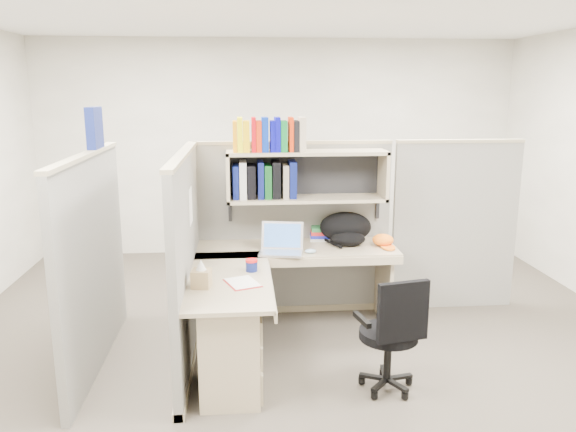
{
  "coord_description": "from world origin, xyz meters",
  "views": [
    {
      "loc": [
        -0.47,
        -4.15,
        2.08
      ],
      "look_at": [
        -0.1,
        0.25,
        1.08
      ],
      "focal_mm": 35.0,
      "sensor_mm": 36.0,
      "label": 1
    }
  ],
  "objects": [
    {
      "name": "room_shell",
      "position": [
        0.0,
        0.0,
        1.62
      ],
      "size": [
        6.0,
        6.0,
        6.0
      ],
      "color": "#AEAA9D",
      "rests_on": "ground"
    },
    {
      "name": "ground",
      "position": [
        0.0,
        0.0,
        0.0
      ],
      "size": [
        6.0,
        6.0,
        0.0
      ],
      "primitive_type": "plane",
      "color": "#36312A",
      "rests_on": "ground"
    },
    {
      "name": "loose_paper",
      "position": [
        -0.48,
        -0.32,
        0.73
      ],
      "size": [
        0.27,
        0.31,
        0.0
      ],
      "primitive_type": null,
      "rotation": [
        0.0,
        0.0,
        0.36
      ],
      "color": "silver",
      "rests_on": "desk"
    },
    {
      "name": "cubicle",
      "position": [
        -0.37,
        0.45,
        0.91
      ],
      "size": [
        3.79,
        1.84,
        1.95
      ],
      "color": "slate",
      "rests_on": "ground"
    },
    {
      "name": "backpack",
      "position": [
        0.46,
        0.65,
        0.87
      ],
      "size": [
        0.49,
        0.39,
        0.28
      ],
      "primitive_type": null,
      "rotation": [
        0.0,
        0.0,
        0.07
      ],
      "color": "black",
      "rests_on": "desk"
    },
    {
      "name": "orange_cap",
      "position": [
        0.77,
        0.56,
        0.78
      ],
      "size": [
        0.23,
        0.25,
        0.1
      ],
      "primitive_type": null,
      "rotation": [
        0.0,
        0.0,
        0.23
      ],
      "color": "orange",
      "rests_on": "desk"
    },
    {
      "name": "mouse",
      "position": [
        0.1,
        0.37,
        0.75
      ],
      "size": [
        0.1,
        0.07,
        0.04
      ],
      "primitive_type": "ellipsoid",
      "rotation": [
        0.0,
        0.0,
        0.05
      ],
      "color": "#9ABEDB",
      "rests_on": "desk"
    },
    {
      "name": "book_stack",
      "position": [
        0.24,
        0.83,
        0.79
      ],
      "size": [
        0.2,
        0.26,
        0.12
      ],
      "primitive_type": null,
      "rotation": [
        0.0,
        0.0,
        -0.08
      ],
      "color": "gray",
      "rests_on": "desk"
    },
    {
      "name": "paper_cup",
      "position": [
        -0.04,
        0.75,
        0.78
      ],
      "size": [
        0.08,
        0.08,
        0.1
      ],
      "primitive_type": "cylinder",
      "rotation": [
        0.0,
        0.0,
        -0.21
      ],
      "color": "white",
      "rests_on": "desk"
    },
    {
      "name": "snack_canister",
      "position": [
        -0.41,
        -0.07,
        0.78
      ],
      "size": [
        0.09,
        0.09,
        0.09
      ],
      "color": "navy",
      "rests_on": "desk"
    },
    {
      "name": "tissue_box",
      "position": [
        -0.76,
        -0.39,
        0.83
      ],
      "size": [
        0.15,
        0.15,
        0.2
      ],
      "primitive_type": null,
      "rotation": [
        0.0,
        0.0,
        -0.16
      ],
      "color": "tan",
      "rests_on": "desk"
    },
    {
      "name": "desk",
      "position": [
        -0.41,
        -0.29,
        0.44
      ],
      "size": [
        1.74,
        1.75,
        0.73
      ],
      "color": "tan",
      "rests_on": "ground"
    },
    {
      "name": "laptop",
      "position": [
        -0.15,
        0.38,
        0.86
      ],
      "size": [
        0.41,
        0.41,
        0.26
      ],
      "primitive_type": null,
      "rotation": [
        0.0,
        0.0,
        -0.17
      ],
      "color": "silver",
      "rests_on": "desk"
    },
    {
      "name": "task_chair",
      "position": [
        0.54,
        -0.63,
        0.31
      ],
      "size": [
        0.48,
        0.45,
        0.86
      ],
      "color": "black",
      "rests_on": "ground"
    }
  ]
}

